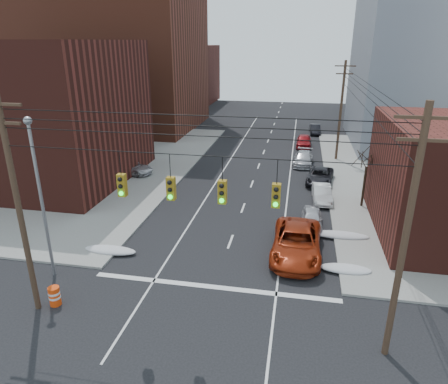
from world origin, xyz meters
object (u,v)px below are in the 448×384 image
at_px(parked_car_b, 322,194).
at_px(lot_car_a, 102,171).
at_px(parked_car_e, 304,141).
at_px(lot_car_d, 102,149).
at_px(red_pickup, 297,242).
at_px(parked_car_f, 315,129).
at_px(parked_car_a, 312,219).
at_px(construction_barrel, 55,296).
at_px(lot_car_b, 132,168).
at_px(parked_car_c, 320,176).
at_px(lot_car_c, 69,169).
at_px(parked_car_d, 303,159).

relative_size(parked_car_b, lot_car_a, 1.05).
height_order(parked_car_e, lot_car_d, parked_car_e).
height_order(red_pickup, lot_car_a, red_pickup).
bearing_deg(lot_car_a, red_pickup, -111.59).
bearing_deg(parked_car_f, lot_car_a, -133.02).
height_order(red_pickup, parked_car_a, red_pickup).
xyz_separation_m(parked_car_b, lot_car_a, (-21.31, 2.12, 0.11)).
relative_size(lot_car_d, construction_barrel, 3.91).
bearing_deg(lot_car_d, parked_car_a, -108.12).
bearing_deg(red_pickup, lot_car_b, 142.65).
xyz_separation_m(parked_car_b, lot_car_d, (-25.30, 9.94, 0.15)).
bearing_deg(parked_car_c, red_pickup, -90.18).
bearing_deg(lot_car_b, lot_car_c, 118.74).
bearing_deg(red_pickup, parked_car_b, 79.85).
height_order(parked_car_f, construction_barrel, parked_car_f).
relative_size(parked_car_e, parked_car_f, 1.11).
xyz_separation_m(parked_car_c, lot_car_d, (-25.30, 5.23, 0.14)).
distance_m(red_pickup, lot_car_d, 30.57).
relative_size(red_pickup, construction_barrel, 6.33).
bearing_deg(parked_car_f, parked_car_a, -94.06).
distance_m(parked_car_c, lot_car_a, 21.47).
relative_size(lot_car_c, lot_car_d, 1.19).
xyz_separation_m(parked_car_a, parked_car_d, (-0.68, 15.91, 0.07)).
bearing_deg(lot_car_b, lot_car_d, 57.41).
xyz_separation_m(parked_car_c, lot_car_c, (-24.70, -2.89, 0.15)).
bearing_deg(parked_car_e, construction_barrel, -108.19).
relative_size(parked_car_f, construction_barrel, 3.94).
height_order(parked_car_c, lot_car_a, lot_car_a).
distance_m(parked_car_b, lot_car_b, 19.17).
xyz_separation_m(parked_car_c, lot_car_a, (-21.31, -2.59, 0.10)).
height_order(lot_car_a, lot_car_c, lot_car_c).
xyz_separation_m(parked_car_b, lot_car_c, (-24.70, 1.82, 0.17)).
bearing_deg(parked_car_c, parked_car_b, -82.50).
xyz_separation_m(parked_car_f, lot_car_d, (-25.30, -17.05, 0.17)).
height_order(parked_car_a, construction_barrel, parked_car_a).
xyz_separation_m(parked_car_f, construction_barrel, (-14.16, -44.35, -0.14)).
bearing_deg(parked_car_c, construction_barrel, -115.20).
bearing_deg(lot_car_a, lot_car_b, -49.04).
relative_size(parked_car_a, lot_car_a, 0.94).
relative_size(parked_car_e, lot_car_c, 0.94).
distance_m(red_pickup, parked_car_b, 10.00).
height_order(parked_car_a, lot_car_a, lot_car_a).
distance_m(parked_car_a, parked_car_c, 10.02).
xyz_separation_m(parked_car_d, parked_car_e, (0.00, 8.11, 0.07)).
bearing_deg(red_pickup, construction_barrel, -147.11).
distance_m(lot_car_b, construction_barrel, 21.48).
xyz_separation_m(parked_car_d, lot_car_d, (-23.70, -0.70, 0.13)).
xyz_separation_m(parked_car_a, parked_car_b, (0.92, 5.28, 0.05)).
distance_m(parked_car_f, lot_car_c, 35.27).
height_order(parked_car_b, construction_barrel, parked_car_b).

